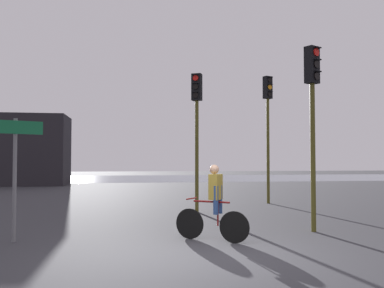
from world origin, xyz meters
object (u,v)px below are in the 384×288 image
object	(u,v)px
distant_building	(8,150)
direction_sign_post	(15,161)
cyclist	(214,202)
traffic_light_far_right	(268,116)
traffic_light_near_right	(313,103)
traffic_light_center	(197,116)

from	to	relation	value
distant_building	direction_sign_post	bearing A→B (deg)	-74.67
direction_sign_post	cyclist	size ratio (longest dim) A/B	1.60
traffic_light_far_right	cyclist	world-z (taller)	traffic_light_far_right
traffic_light_near_right	direction_sign_post	world-z (taller)	traffic_light_near_right
distant_building	direction_sign_post	world-z (taller)	distant_building
traffic_light_center	cyclist	world-z (taller)	traffic_light_center
direction_sign_post	distant_building	bearing A→B (deg)	-100.48
distant_building	cyclist	world-z (taller)	distant_building
traffic_light_center	traffic_light_far_right	world-z (taller)	traffic_light_far_right
traffic_light_far_right	direction_sign_post	distance (m)	10.71
direction_sign_post	cyclist	xyz separation A→B (m)	(4.17, -0.50, -0.88)
cyclist	direction_sign_post	bearing A→B (deg)	119.52
traffic_light_center	traffic_light_near_right	size ratio (longest dim) A/B	1.03
traffic_light_center	traffic_light_far_right	size ratio (longest dim) A/B	0.91
traffic_light_near_right	cyclist	world-z (taller)	traffic_light_near_right
distant_building	direction_sign_post	size ratio (longest dim) A/B	3.09
traffic_light_center	direction_sign_post	bearing A→B (deg)	72.25
distant_building	cyclist	xyz separation A→B (m)	(10.14, -22.28, -1.61)
distant_building	cyclist	size ratio (longest dim) A/B	4.96
distant_building	traffic_light_center	bearing A→B (deg)	-58.34
direction_sign_post	cyclist	bearing A→B (deg)	147.35
traffic_light_far_right	direction_sign_post	size ratio (longest dim) A/B	1.96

